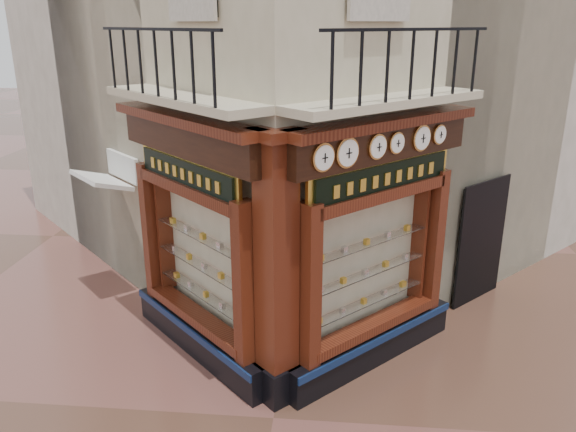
# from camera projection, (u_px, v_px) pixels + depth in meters

# --- Properties ---
(ground) EXTENTS (80.00, 80.00, 0.00)m
(ground) POSITION_uv_depth(u_px,v_px,m) (273.00, 418.00, 7.83)
(ground) COLOR #503225
(ground) RESTS_ON ground
(neighbour_left) EXTENTS (11.31, 11.31, 11.00)m
(neighbour_left) POSITION_uv_depth(u_px,v_px,m) (215.00, 12.00, 14.39)
(neighbour_left) COLOR beige
(neighbour_left) RESTS_ON ground
(neighbour_right) EXTENTS (11.31, 11.31, 11.00)m
(neighbour_right) POSITION_uv_depth(u_px,v_px,m) (411.00, 12.00, 13.96)
(neighbour_right) COLOR beige
(neighbour_right) RESTS_ON ground
(shopfront_left) EXTENTS (2.86, 2.86, 3.98)m
(shopfront_left) POSITION_uv_depth(u_px,v_px,m) (195.00, 242.00, 8.79)
(shopfront_left) COLOR black
(shopfront_left) RESTS_ON ground
(shopfront_right) EXTENTS (2.86, 2.86, 3.98)m
(shopfront_right) POSITION_uv_depth(u_px,v_px,m) (376.00, 248.00, 8.55)
(shopfront_right) COLOR black
(shopfront_right) RESTS_ON ground
(corner_pilaster) EXTENTS (0.85, 0.85, 3.98)m
(corner_pilaster) POSITION_uv_depth(u_px,v_px,m) (277.00, 276.00, 7.67)
(corner_pilaster) COLOR black
(corner_pilaster) RESTS_ON ground
(balcony) EXTENTS (5.94, 2.97, 1.03)m
(balcony) POSITION_uv_depth(u_px,v_px,m) (283.00, 99.00, 7.86)
(balcony) COLOR beige
(balcony) RESTS_ON ground
(clock_a) EXTENTS (0.30, 0.30, 0.37)m
(clock_a) POSITION_uv_depth(u_px,v_px,m) (323.00, 157.00, 7.08)
(clock_a) COLOR #BE853F
(clock_a) RESTS_ON ground
(clock_b) EXTENTS (0.33, 0.33, 0.41)m
(clock_b) POSITION_uv_depth(u_px,v_px,m) (347.00, 153.00, 7.34)
(clock_b) COLOR #BE853F
(clock_b) RESTS_ON ground
(clock_c) EXTENTS (0.29, 0.29, 0.36)m
(clock_c) POSITION_uv_depth(u_px,v_px,m) (377.00, 147.00, 7.69)
(clock_c) COLOR #BE853F
(clock_c) RESTS_ON ground
(clock_d) EXTENTS (0.26, 0.26, 0.32)m
(clock_d) POSITION_uv_depth(u_px,v_px,m) (396.00, 143.00, 7.93)
(clock_d) COLOR #BE853F
(clock_d) RESTS_ON ground
(clock_e) EXTENTS (0.32, 0.32, 0.40)m
(clock_e) POSITION_uv_depth(u_px,v_px,m) (421.00, 138.00, 8.28)
(clock_e) COLOR #BE853F
(clock_e) RESTS_ON ground
(clock_f) EXTENTS (0.25, 0.25, 0.31)m
(clock_f) POSITION_uv_depth(u_px,v_px,m) (439.00, 134.00, 8.54)
(clock_f) COLOR #BE853F
(clock_f) RESTS_ON ground
(awning) EXTENTS (1.44, 1.44, 0.30)m
(awning) POSITION_uv_depth(u_px,v_px,m) (114.00, 294.00, 11.42)
(awning) COLOR silver
(awning) RESTS_ON ground
(signboard_left) EXTENTS (1.99, 1.99, 0.53)m
(signboard_left) POSITION_uv_depth(u_px,v_px,m) (186.00, 173.00, 8.38)
(signboard_left) COLOR gold
(signboard_left) RESTS_ON ground
(signboard_right) EXTENTS (2.14, 2.14, 0.57)m
(signboard_right) POSITION_uv_depth(u_px,v_px,m) (384.00, 178.00, 8.12)
(signboard_right) COLOR gold
(signboard_right) RESTS_ON ground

